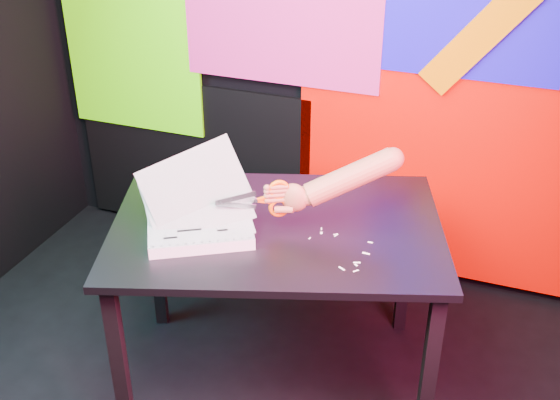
% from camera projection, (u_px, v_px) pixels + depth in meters
% --- Properties ---
extents(room, '(3.01, 3.01, 2.71)m').
position_uv_depth(room, '(182.00, 130.00, 1.87)').
color(room, black).
rests_on(room, ground).
extents(backdrop, '(2.88, 0.05, 2.08)m').
position_uv_depth(backdrop, '(345.00, 89.00, 3.24)').
color(backdrop, '#D70600').
rests_on(backdrop, ground).
extents(work_table, '(1.41, 1.15, 0.75)m').
position_uv_depth(work_table, '(277.00, 245.00, 2.63)').
color(work_table, black).
rests_on(work_table, ground).
extents(printout_stack, '(0.46, 0.42, 0.35)m').
position_uv_depth(printout_stack, '(200.00, 226.00, 2.52)').
color(printout_stack, white).
rests_on(printout_stack, work_table).
extents(scissors, '(0.24, 0.13, 0.15)m').
position_uv_depth(scissors, '(274.00, 199.00, 2.50)').
color(scissors, silver).
rests_on(scissors, printout_stack).
extents(hand_forearm, '(0.44, 0.27, 0.23)m').
position_uv_depth(hand_forearm, '(341.00, 180.00, 2.50)').
color(hand_forearm, '#994A3D').
rests_on(hand_forearm, work_table).
extents(paper_clippings, '(0.23, 0.23, 0.00)m').
position_uv_depth(paper_clippings, '(347.00, 251.00, 2.44)').
color(paper_clippings, white).
rests_on(paper_clippings, work_table).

